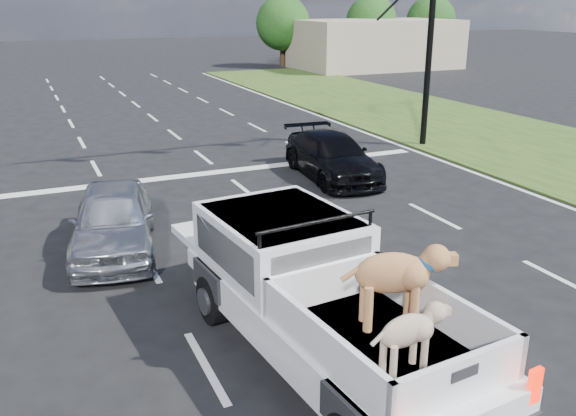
# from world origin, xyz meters

# --- Properties ---
(ground) EXTENTS (160.00, 160.00, 0.00)m
(ground) POSITION_xyz_m (0.00, 0.00, 0.00)
(ground) COLOR black
(ground) RESTS_ON ground
(road_markings) EXTENTS (17.75, 60.00, 0.01)m
(road_markings) POSITION_xyz_m (0.00, 6.56, 0.01)
(road_markings) COLOR silver
(road_markings) RESTS_ON ground
(traffic_signal) EXTENTS (9.11, 0.31, 7.00)m
(traffic_signal) POSITION_xyz_m (7.20, 10.50, 4.73)
(traffic_signal) COLOR black
(traffic_signal) RESTS_ON ground
(building_right) EXTENTS (12.00, 7.00, 3.60)m
(building_right) POSITION_xyz_m (22.00, 34.00, 1.80)
(building_right) COLOR tan
(building_right) RESTS_ON ground
(tree_far_d) EXTENTS (4.20, 4.20, 5.40)m
(tree_far_d) POSITION_xyz_m (16.00, 38.00, 3.29)
(tree_far_d) COLOR #332114
(tree_far_d) RESTS_ON ground
(tree_far_e) EXTENTS (4.20, 4.20, 5.40)m
(tree_far_e) POSITION_xyz_m (24.00, 38.00, 3.29)
(tree_far_e) COLOR #332114
(tree_far_e) RESTS_ON ground
(tree_far_f) EXTENTS (4.20, 4.20, 5.40)m
(tree_far_f) POSITION_xyz_m (30.00, 38.00, 3.29)
(tree_far_f) COLOR #332114
(tree_far_f) RESTS_ON ground
(pickup_truck) EXTENTS (2.60, 5.89, 2.14)m
(pickup_truck) POSITION_xyz_m (-0.13, -0.38, 1.01)
(pickup_truck) COLOR black
(pickup_truck) RESTS_ON ground
(silver_sedan) EXTENTS (2.40, 4.33, 1.39)m
(silver_sedan) POSITION_xyz_m (-2.24, 4.95, 0.70)
(silver_sedan) COLOR #B9BBC0
(silver_sedan) RESTS_ON ground
(black_coupe) EXTENTS (2.19, 4.60, 1.29)m
(black_coupe) POSITION_xyz_m (4.58, 8.10, 0.65)
(black_coupe) COLOR black
(black_coupe) RESTS_ON ground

